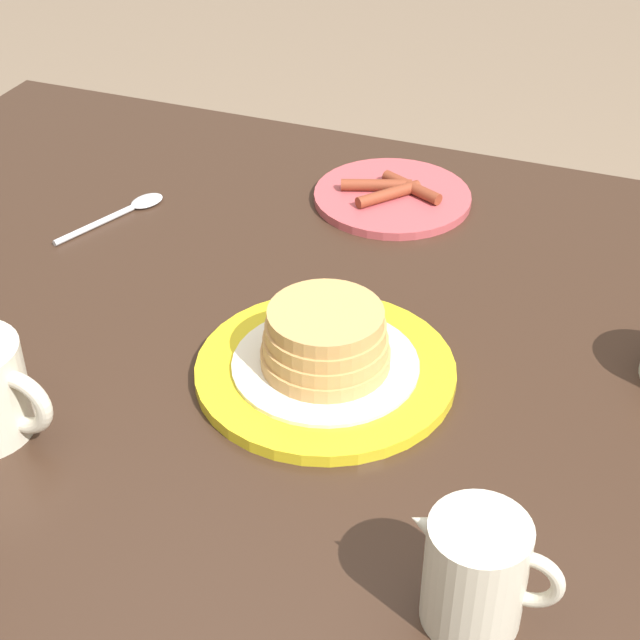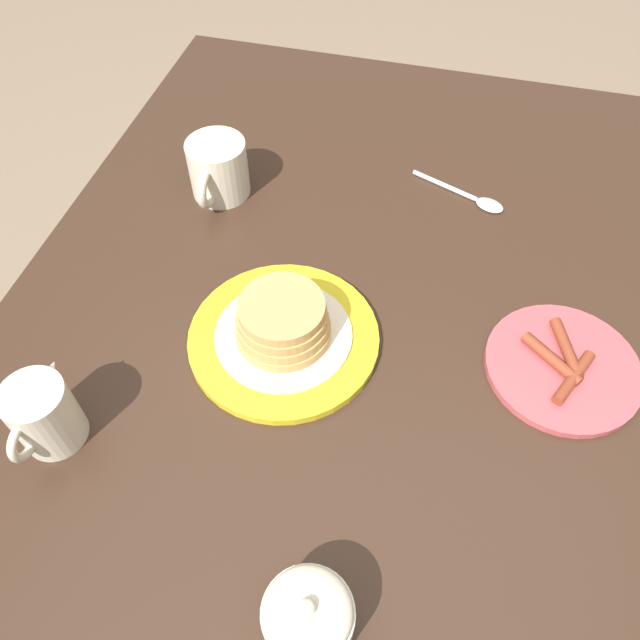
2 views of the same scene
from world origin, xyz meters
name	(u,v)px [view 1 (image 1 of 2)]	position (x,y,z in m)	size (l,w,h in m)	color
dining_table	(387,446)	(0.00, 0.00, 0.65)	(1.43, 0.88, 0.77)	#332116
pancake_plate	(325,355)	(-0.04, -0.06, 0.80)	(0.24, 0.24, 0.07)	gold
side_plate_bacon	(392,196)	(-0.09, 0.28, 0.78)	(0.19, 0.19, 0.02)	#B2474C
creamer_pitcher	(475,571)	(0.14, -0.27, 0.82)	(0.11, 0.07, 0.09)	beige
spoon	(129,209)	(-0.37, 0.14, 0.78)	(0.07, 0.15, 0.01)	silver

